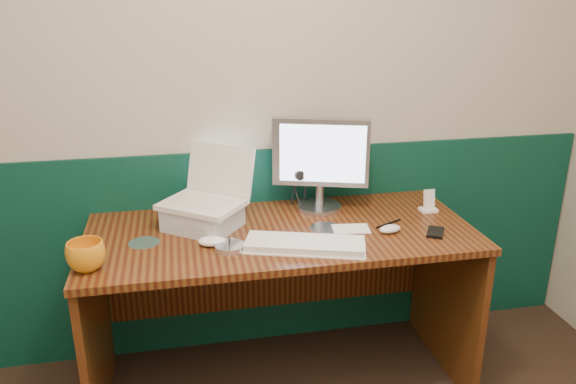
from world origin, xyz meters
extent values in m
cube|color=#B7AD9A|center=(0.00, 1.75, 1.25)|extent=(3.50, 0.04, 2.50)
cube|color=#062E23|center=(0.00, 1.74, 0.50)|extent=(3.48, 0.02, 1.00)
cube|color=#3C150B|center=(0.15, 1.38, 0.38)|extent=(1.60, 0.70, 0.75)
cube|color=#B7BEC3|center=(-0.17, 1.47, 0.80)|extent=(0.36, 0.35, 0.09)
cube|color=white|center=(0.21, 1.19, 0.76)|extent=(0.48, 0.28, 0.03)
ellipsoid|color=silver|center=(0.58, 1.27, 0.77)|extent=(0.11, 0.08, 0.03)
ellipsoid|color=white|center=(-0.14, 1.28, 0.77)|extent=(0.12, 0.09, 0.04)
imported|color=orange|center=(-0.59, 1.17, 0.80)|extent=(0.16, 0.16, 0.11)
cylinder|color=silver|center=(-0.08, 1.23, 0.76)|extent=(0.12, 0.12, 0.02)
cylinder|color=#B6BFC7|center=(-0.40, 1.36, 0.75)|extent=(0.12, 0.12, 0.00)
cylinder|color=#B6BBC7|center=(0.34, 1.36, 0.75)|extent=(0.13, 0.13, 0.00)
cylinder|color=black|center=(0.61, 1.35, 0.75)|extent=(0.13, 0.07, 0.01)
cube|color=white|center=(0.44, 1.33, 0.75)|extent=(0.16, 0.12, 0.00)
cube|color=white|center=(0.84, 1.46, 0.76)|extent=(0.08, 0.06, 0.01)
cube|color=white|center=(0.84, 1.46, 0.81)|extent=(0.05, 0.03, 0.09)
cube|color=black|center=(0.76, 1.22, 0.76)|extent=(0.11, 0.12, 0.01)
camera|label=1|loc=(-0.25, -0.72, 1.68)|focal=35.00mm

